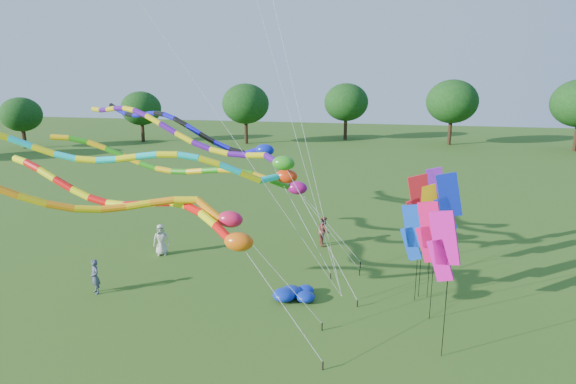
% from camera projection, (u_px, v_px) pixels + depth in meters
% --- Properties ---
extents(ground, '(160.00, 160.00, 0.00)m').
position_uv_depth(ground, '(259.00, 347.00, 17.06)').
color(ground, '#225015').
rests_on(ground, ground).
extents(tree_ring, '(113.07, 118.03, 9.64)m').
position_uv_depth(tree_ring, '(276.00, 165.00, 20.89)').
color(tree_ring, '#382314').
rests_on(tree_ring, ground).
extents(tube_kite_red, '(13.43, 3.23, 6.60)m').
position_uv_depth(tube_kite_red, '(153.00, 209.00, 17.86)').
color(tube_kite_red, black).
rests_on(tube_kite_red, ground).
extents(tube_kite_orange, '(14.88, 3.93, 7.14)m').
position_uv_depth(tube_kite_orange, '(99.00, 200.00, 16.79)').
color(tube_kite_orange, black).
rests_on(tube_kite_orange, ground).
extents(tube_kite_purple, '(16.17, 7.15, 8.42)m').
position_uv_depth(tube_kite_purple, '(193.00, 136.00, 23.52)').
color(tube_kite_purple, black).
rests_on(tube_kite_purple, ground).
extents(tube_kite_blue, '(14.81, 6.65, 8.13)m').
position_uv_depth(tube_kite_blue, '(193.00, 130.00, 25.80)').
color(tube_kite_blue, black).
rests_on(tube_kite_blue, ground).
extents(tube_kite_cyan, '(14.84, 5.22, 7.79)m').
position_uv_depth(tube_kite_cyan, '(181.00, 164.00, 20.61)').
color(tube_kite_cyan, black).
rests_on(tube_kite_cyan, ground).
extents(tube_kite_green, '(15.45, 1.57, 7.03)m').
position_uv_depth(tube_kite_green, '(205.00, 170.00, 23.91)').
color(tube_kite_green, black).
rests_on(tube_kite_green, ground).
extents(banner_pole_magenta_b, '(1.10, 0.52, 4.81)m').
position_uv_depth(banner_pole_magenta_b, '(429.00, 232.00, 18.30)').
color(banner_pole_magenta_b, black).
rests_on(banner_pole_magenta_b, ground).
extents(banner_pole_green, '(1.15, 0.31, 4.39)m').
position_uv_depth(banner_pole_green, '(427.00, 210.00, 22.82)').
color(banner_pole_green, black).
rests_on(banner_pole_green, ground).
extents(banner_pole_red, '(1.14, 0.39, 5.48)m').
position_uv_depth(banner_pole_red, '(419.00, 204.00, 19.85)').
color(banner_pole_red, black).
rests_on(banner_pole_red, ground).
extents(banner_pole_blue_a, '(1.13, 0.44, 4.28)m').
position_uv_depth(banner_pole_blue_a, '(413.00, 233.00, 19.94)').
color(banner_pole_blue_a, black).
rests_on(banner_pole_blue_a, ground).
extents(banner_pole_violet, '(1.16, 0.25, 4.86)m').
position_uv_depth(banner_pole_violet, '(435.00, 191.00, 24.56)').
color(banner_pole_violet, black).
rests_on(banner_pole_violet, ground).
extents(banner_pole_orange, '(1.15, 0.33, 5.05)m').
position_uv_depth(banner_pole_orange, '(427.00, 214.00, 19.95)').
color(banner_pole_orange, black).
rests_on(banner_pole_orange, ground).
extents(banner_pole_magenta_a, '(1.09, 0.56, 5.19)m').
position_uv_depth(banner_pole_magenta_a, '(443.00, 247.00, 15.71)').
color(banner_pole_magenta_a, black).
rests_on(banner_pole_magenta_a, ground).
extents(banner_pole_blue_b, '(1.16, 0.14, 5.65)m').
position_uv_depth(banner_pole_blue_b, '(448.00, 203.00, 19.34)').
color(banner_pole_blue_b, black).
rests_on(banner_pole_blue_b, ground).
extents(blue_nylon_heap, '(1.49, 1.76, 0.55)m').
position_uv_depth(blue_nylon_heap, '(302.00, 292.00, 20.80)').
color(blue_nylon_heap, '#0C27A0').
rests_on(blue_nylon_heap, ground).
extents(person_a, '(0.97, 0.83, 1.69)m').
position_uv_depth(person_a, '(161.00, 240.00, 25.55)').
color(person_a, beige).
rests_on(person_a, ground).
extents(person_b, '(0.68, 0.63, 1.55)m').
position_uv_depth(person_b, '(95.00, 277.00, 21.05)').
color(person_b, '#42485C').
rests_on(person_b, ground).
extents(person_c, '(0.83, 0.95, 1.66)m').
position_uv_depth(person_c, '(324.00, 231.00, 27.01)').
color(person_c, brown).
rests_on(person_c, ground).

